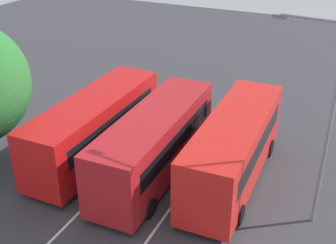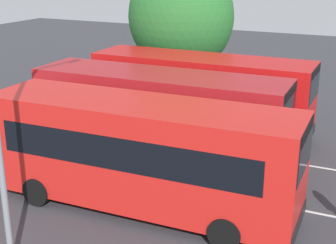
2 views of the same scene
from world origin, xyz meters
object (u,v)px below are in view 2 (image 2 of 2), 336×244
bus_center_left (160,114)px  bus_center_right (201,92)px  depot_tree (181,17)px  bus_far_left (142,152)px

bus_center_left → bus_center_right: size_ratio=1.00×
bus_center_right → depot_tree: depot_tree is taller
bus_center_right → depot_tree: 6.19m
bus_center_left → depot_tree: (-2.83, 8.31, 2.62)m
bus_center_left → bus_far_left: bearing=-73.5°
bus_far_left → depot_tree: size_ratio=1.30×
bus_far_left → bus_center_left: same height
bus_center_left → depot_tree: size_ratio=1.30×
bus_far_left → depot_tree: bearing=106.8°
bus_center_left → bus_center_right: same height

